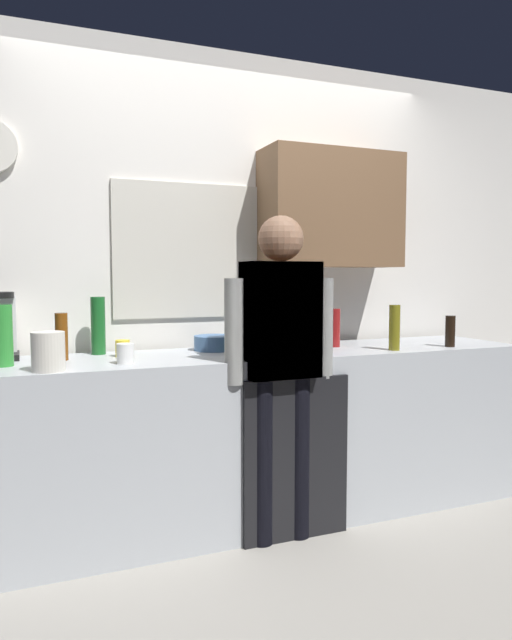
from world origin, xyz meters
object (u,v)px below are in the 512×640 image
Objects in this scene: bottle_olive_oil at (394,328)px; person_at_sink at (280,351)px; bottle_clear_soda at (3,335)px; cup_yellow_cup at (123,348)px; mixing_bowl at (214,343)px; bottle_red_vinegar at (335,328)px; cup_white_mug at (125,354)px; storage_canister at (48,352)px; dish_soap at (257,339)px; bottle_green_wine at (98,326)px; person_guest at (280,351)px; cup_blue_mug at (322,344)px; bottle_dark_sauce at (450,331)px; bottle_amber_beer at (62,337)px.

person_at_sink is (-0.73, -0.09, -0.08)m from bottle_olive_oil.
bottle_clear_soda is 0.57m from cup_yellow_cup.
mixing_bowl is (-0.92, 0.38, -0.08)m from bottle_olive_oil.
bottle_red_vinegar is at bearing -9.56° from mixing_bowl.
cup_white_mug is at bearing 176.82° from person_at_sink.
bottle_clear_soda is 1.75m from bottle_red_vinegar.
storage_canister is at bearing -174.71° from person_at_sink.
dish_soap is at bearing 9.59° from storage_canister.
person_at_sink is (0.80, -0.53, -0.11)m from bottle_green_wine.
cup_yellow_cup is at bearing -171.75° from mixing_bowl.
bottle_green_wine is 1.36× the size of bottle_red_vinegar.
person_at_sink is at bearing -33.83° from bottle_green_wine.
person_at_sink reaches higher than cup_white_mug.
person_guest is (0.72, -0.15, -0.00)m from cup_white_mug.
storage_canister is (-0.34, -0.09, 0.04)m from cup_white_mug.
person_at_sink reaches higher than bottle_clear_soda.
bottle_clear_soda is 1.08m from mixing_bowl.
mixing_bowl is at bearing 124.78° from dish_soap.
bottle_red_vinegar reaches higher than storage_canister.
bottle_red_vinegar is at bearing 2.16° from bottle_clear_soda.
dish_soap is 0.24m from person_at_sink.
cup_blue_mug is (1.54, -0.17, -0.09)m from bottle_clear_soda.
bottle_olive_oil is at bearing 15.77° from person_at_sink.
dish_soap is (-0.32, 0.12, 0.03)m from cup_blue_mug.
bottle_green_wine reaches higher than cup_yellow_cup.
bottle_green_wine is (0.45, 0.25, 0.01)m from bottle_clear_soda.
person_guest reaches higher than dish_soap.
bottle_green_wine is at bearing 171.94° from bottle_red_vinegar.
cup_white_mug is (0.52, -0.13, -0.09)m from bottle_clear_soda.
bottle_red_vinegar is at bearing 48.76° from cup_blue_mug.
bottle_red_vinegar reaches higher than mixing_bowl.
bottle_dark_sauce is 1.36m from mixing_bowl.
cup_white_mug is 0.53× the size of dish_soap.
person_guest is (0.99, -0.38, -0.07)m from bottle_amber_beer.
dish_soap is (0.77, -0.30, -0.07)m from bottle_green_wine.
bottle_clear_soda is at bearing -170.26° from mixing_bowl.
cup_yellow_cup is 0.69m from dish_soap.
bottle_clear_soda is 0.29m from storage_canister.
bottle_amber_beer is 0.77× the size of bottle_green_wine.
bottle_dark_sauce is (2.10, -0.28, -0.03)m from bottle_amber_beer.
dish_soap is (0.69, 0.09, 0.03)m from cup_white_mug.
bottle_clear_soda is 1.65× the size of storage_canister.
storage_canister is (-0.08, -0.32, -0.03)m from bottle_amber_beer.
person_guest reaches higher than bottle_dark_sauce.
person_guest is (0.80, -0.53, -0.11)m from bottle_green_wine.
bottle_olive_oil is at bearing -9.60° from bottle_amber_beer.
bottle_clear_soda is at bearing -150.96° from bottle_green_wine.
cup_blue_mug reaches higher than mixing_bowl.
bottle_red_vinegar is (1.49, -0.03, -0.00)m from bottle_amber_beer.
bottle_clear_soda is 3.29× the size of cup_yellow_cup.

